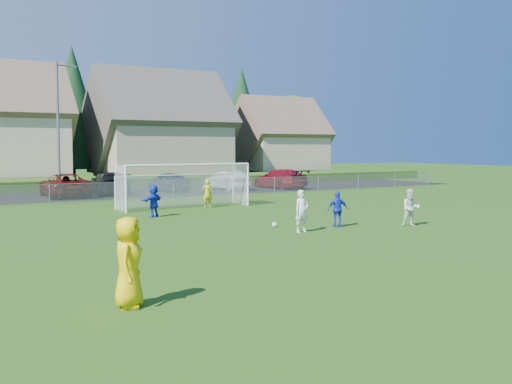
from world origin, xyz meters
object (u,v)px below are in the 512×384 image
goalkeeper (207,194)px  car_d (109,183)px  soccer_ball (274,225)px  car_f (227,181)px  player_blue_b (153,201)px  soccer_goal (182,179)px  car_g (280,179)px  car_c (65,185)px  referee (128,262)px  player_white_b (411,208)px  car_e (168,182)px  player_white_a (302,211)px  player_blue_a (338,209)px

goalkeeper → car_d: size_ratio=0.29×
soccer_ball → car_f: (8.67, 20.45, 0.62)m
player_blue_b → car_f: size_ratio=0.36×
soccer_ball → car_d: car_d is taller
soccer_goal → goalkeeper: bearing=-37.7°
goalkeeper → car_g: bearing=-127.1°
goalkeeper → soccer_goal: size_ratio=0.21×
car_c → car_f: car_c is taller
soccer_ball → referee: referee is taller
player_white_b → car_e: (-1.11, 24.18, -0.05)m
goalkeeper → player_blue_b: bearing=42.5°
car_d → goalkeeper: bearing=104.4°
referee → car_f: bearing=-2.2°
referee → player_blue_b: size_ratio=1.24×
player_white_a → car_f: (8.56, 22.30, -0.12)m
car_e → soccer_goal: (-4.04, -11.75, 0.87)m
player_white_b → player_blue_a: player_white_b is taller
player_blue_a → car_d: bearing=-63.6°
player_white_b → soccer_goal: soccer_goal is taller
player_blue_a → car_c: size_ratio=0.27×
soccer_ball → player_white_b: 5.93m
player_white_a → car_g: (13.17, 21.68, -0.06)m
soccer_goal → soccer_ball: bearing=-90.2°
car_e → car_f: car_e is taller
goalkeeper → referee: bearing=69.6°
referee → player_white_b: size_ratio=1.22×
goalkeeper → car_e: bearing=-92.5°
car_g → player_white_a: bearing=54.8°
soccer_ball → player_blue_b: player_blue_b is taller
car_c → car_e: 8.11m
car_f → soccer_goal: 13.88m
car_f → player_blue_a: bearing=68.5°
soccer_ball → player_white_b: (5.18, -2.80, 0.69)m
player_white_b → car_g: size_ratio=0.29×
player_white_a → soccer_goal: size_ratio=0.23×
player_white_b → player_blue_a: 3.19m
car_g → car_f: bearing=-11.7°
player_white_a → player_white_b: (5.07, -0.94, -0.05)m
soccer_ball → player_white_a: (0.11, -1.85, 0.74)m
referee → car_g: referee is taller
soccer_ball → player_blue_b: 6.89m
car_f → car_g: bearing=167.0°
soccer_ball → goalkeeper: goalkeeper is taller
player_white_b → player_blue_a: bearing=-175.9°
player_blue_b → player_white_b: bearing=101.3°
player_blue_b → car_f: 18.52m
car_d → car_g: (14.02, -1.06, -0.01)m
player_blue_a → car_f: player_blue_a is taller
player_white_b → player_blue_b: (-8.25, 8.93, -0.01)m
car_c → car_g: (17.25, -0.47, -0.00)m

